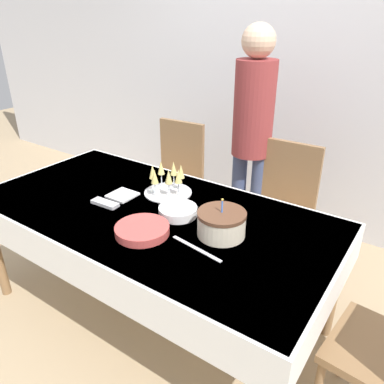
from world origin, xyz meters
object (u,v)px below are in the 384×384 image
object	(u,v)px
plate_stack_main	(142,230)
plate_stack_dessert	(178,211)
dining_chair_far_left	(175,177)
person_standing	(253,126)
birthday_cake	(222,223)
champagne_tray	(167,179)
dining_chair_far_right	(282,207)

from	to	relation	value
plate_stack_main	plate_stack_dessert	world-z (taller)	plate_stack_dessert
plate_stack_main	plate_stack_dessert	size ratio (longest dim) A/B	1.29
dining_chair_far_left	person_standing	distance (m)	0.78
plate_stack_dessert	person_standing	world-z (taller)	person_standing
birthday_cake	plate_stack_main	size ratio (longest dim) A/B	0.88
birthday_cake	person_standing	xyz separation A→B (m)	(-0.32, 0.96, 0.21)
champagne_tray	person_standing	world-z (taller)	person_standing
dining_chair_far_right	champagne_tray	size ratio (longest dim) A/B	3.34
plate_stack_dessert	person_standing	distance (m)	0.96
birthday_cake	plate_stack_dessert	distance (m)	0.30
dining_chair_far_right	plate_stack_dessert	bearing A→B (deg)	-109.70
dining_chair_far_right	plate_stack_main	world-z (taller)	dining_chair_far_right
dining_chair_far_left	birthday_cake	world-z (taller)	dining_chair_far_left
dining_chair_far_left	dining_chair_far_right	xyz separation A→B (m)	(0.92, 0.00, 0.00)
dining_chair_far_right	person_standing	bearing A→B (deg)	159.27
dining_chair_far_left	champagne_tray	size ratio (longest dim) A/B	3.34
plate_stack_main	person_standing	bearing A→B (deg)	89.84
plate_stack_dessert	person_standing	size ratio (longest dim) A/B	0.12
birthday_cake	champagne_tray	size ratio (longest dim) A/B	0.83
dining_chair_far_left	plate_stack_main	distance (m)	1.23
plate_stack_main	person_standing	distance (m)	1.20
dining_chair_far_left	plate_stack_dessert	bearing A→B (deg)	-51.79
dining_chair_far_right	champagne_tray	xyz separation A→B (m)	(-0.50, -0.62, 0.31)
champagne_tray	plate_stack_dessert	xyz separation A→B (m)	(0.21, -0.18, -0.07)
champagne_tray	plate_stack_dessert	bearing A→B (deg)	-40.62
plate_stack_dessert	birthday_cake	bearing A→B (deg)	-6.49
champagne_tray	plate_stack_dessert	world-z (taller)	champagne_tray
dining_chair_far_right	person_standing	xyz separation A→B (m)	(-0.32, 0.12, 0.49)
champagne_tray	dining_chair_far_left	bearing A→B (deg)	124.01
dining_chair_far_right	plate_stack_dessert	world-z (taller)	dining_chair_far_right
plate_stack_dessert	champagne_tray	bearing A→B (deg)	139.38
birthday_cake	champagne_tray	xyz separation A→B (m)	(-0.51, 0.22, 0.03)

